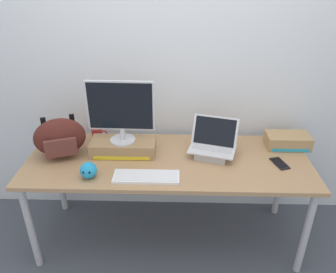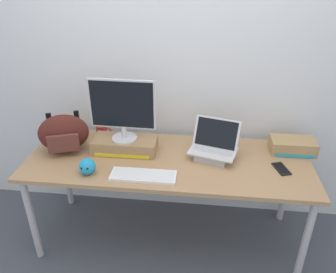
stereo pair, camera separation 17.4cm
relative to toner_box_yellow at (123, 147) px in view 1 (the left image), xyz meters
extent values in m
plane|color=#474C56|center=(0.33, -0.07, -0.79)|extent=(20.00, 20.00, 0.00)
cube|color=silver|center=(0.33, 0.40, 0.51)|extent=(7.00, 0.10, 2.60)
cube|color=#A87F56|center=(0.33, -0.07, -0.07)|extent=(2.01, 0.75, 0.03)
cylinder|color=#B2B2B7|center=(-0.62, -0.39, -0.44)|extent=(0.05, 0.05, 0.71)
cylinder|color=#B2B2B7|center=(1.28, -0.39, -0.44)|extent=(0.05, 0.05, 0.71)
cylinder|color=#B2B2B7|center=(-0.62, 0.24, -0.44)|extent=(0.05, 0.05, 0.71)
cylinder|color=#B2B2B7|center=(1.28, 0.24, -0.44)|extent=(0.05, 0.05, 0.71)
cube|color=#9E7A51|center=(0.00, 0.00, 0.00)|extent=(0.47, 0.21, 0.10)
cube|color=yellow|center=(0.00, -0.11, -0.03)|extent=(0.40, 0.00, 0.03)
cylinder|color=silver|center=(0.00, 0.00, 0.06)|extent=(0.18, 0.18, 0.01)
cylinder|color=silver|center=(0.00, 0.00, 0.11)|extent=(0.04, 0.04, 0.09)
cube|color=silver|center=(0.00, 0.00, 0.32)|extent=(0.47, 0.03, 0.36)
cube|color=black|center=(0.00, -0.01, 0.32)|extent=(0.44, 0.01, 0.33)
cube|color=#ADADB2|center=(0.65, -0.03, -0.02)|extent=(0.27, 0.25, 0.05)
cube|color=silver|center=(0.65, -0.03, 0.01)|extent=(0.37, 0.30, 0.01)
cube|color=#B7B7BC|center=(0.65, -0.01, 0.01)|extent=(0.31, 0.20, 0.00)
cube|color=silver|center=(0.66, 0.04, 0.12)|extent=(0.34, 0.18, 0.21)
cube|color=black|center=(0.66, 0.03, 0.12)|extent=(0.30, 0.16, 0.18)
cube|color=white|center=(0.20, -0.32, -0.04)|extent=(0.43, 0.15, 0.02)
cube|color=silver|center=(0.20, -0.32, -0.03)|extent=(0.41, 0.13, 0.00)
ellipsoid|color=#4C1E19|center=(-0.44, -0.04, 0.09)|extent=(0.40, 0.29, 0.28)
cube|color=brown|center=(-0.41, -0.14, 0.06)|extent=(0.21, 0.10, 0.13)
cube|color=black|center=(-0.57, 0.03, 0.11)|extent=(0.04, 0.03, 0.21)
cube|color=black|center=(-0.38, 0.09, 0.11)|extent=(0.04, 0.03, 0.21)
cylinder|color=#B2332D|center=(-0.24, 0.19, 0.00)|extent=(0.08, 0.08, 0.10)
torus|color=#B2332D|center=(-0.18, 0.19, 0.01)|extent=(0.06, 0.01, 0.06)
cube|color=black|center=(1.11, -0.12, -0.05)|extent=(0.12, 0.17, 0.01)
cube|color=black|center=(1.11, -0.12, -0.04)|extent=(0.10, 0.14, 0.00)
sphere|color=#2393CC|center=(-0.18, -0.32, 0.00)|extent=(0.11, 0.11, 0.11)
sphere|color=black|center=(-0.20, -0.37, 0.02)|extent=(0.02, 0.02, 0.02)
sphere|color=black|center=(-0.16, -0.37, 0.02)|extent=(0.02, 0.02, 0.02)
cube|color=#A88456|center=(1.23, 0.13, 0.00)|extent=(0.32, 0.18, 0.10)
cube|color=#2899BC|center=(1.23, 0.04, -0.03)|extent=(0.27, 0.00, 0.02)
camera|label=1|loc=(0.39, -2.09, 1.20)|focal=35.34mm
camera|label=2|loc=(0.56, -2.08, 1.20)|focal=35.34mm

